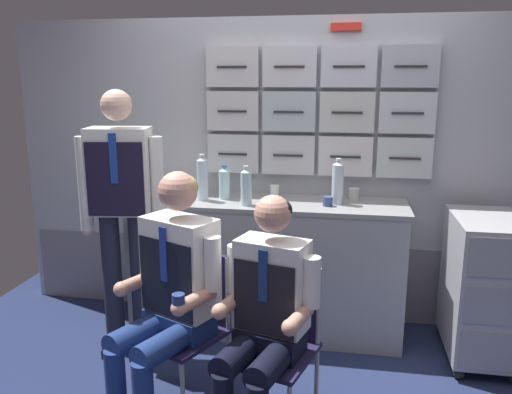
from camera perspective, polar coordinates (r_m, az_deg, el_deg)
galley_bulkhead at (r=3.73m, az=4.88°, el=2.83°), size 4.20×0.14×2.15m
galley_counter at (r=3.65m, az=1.10°, el=-7.53°), size 1.88×0.53×0.93m
service_trolley at (r=3.55m, az=23.58°, el=-8.82°), size 0.40×0.65×0.92m
folding_chair_left at (r=2.88m, az=-7.03°, el=-12.45°), size 0.53×0.53×0.84m
crew_member_left at (r=2.69m, az=-9.42°, el=-9.66°), size 0.59×0.71×1.29m
folding_chair_right at (r=2.69m, az=2.46°, el=-14.23°), size 0.50×0.50×0.84m
crew_member_right at (r=2.49m, az=0.94°, el=-12.72°), size 0.50×0.64×1.22m
crew_member_standing at (r=3.32m, az=-14.50°, el=-0.44°), size 0.53×0.30×1.68m
water_bottle_tall at (r=3.44m, az=8.94°, el=1.59°), size 0.08×0.08×0.30m
sparkling_bottle_green at (r=3.56m, az=-3.47°, el=1.56°), size 0.08×0.08×0.23m
water_bottle_clear at (r=3.52m, az=-5.89°, el=2.03°), size 0.07×0.07×0.31m
water_bottle_blue_cap at (r=3.37m, az=-1.09°, el=1.13°), size 0.07×0.07×0.26m
paper_cup_blue at (r=3.60m, az=2.05°, el=0.66°), size 0.06×0.06×0.09m
espresso_cup_small at (r=3.40m, az=7.87°, el=-0.43°), size 0.06×0.06×0.06m
coffee_cup_spare at (r=3.61m, az=10.69°, el=0.38°), size 0.07×0.07×0.08m
snack_banana at (r=3.75m, az=-8.94°, el=0.60°), size 0.17×0.10×0.04m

